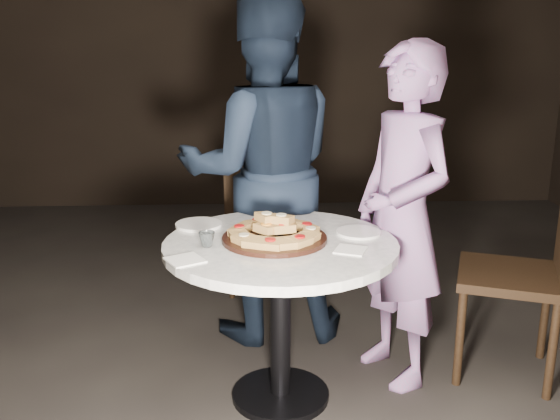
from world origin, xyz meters
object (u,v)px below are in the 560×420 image
(water_glass, at_px, (207,239))
(diner_navy, at_px, (262,171))
(chair_right, at_px, (535,263))
(chair_far, at_px, (259,221))
(diner_teal, at_px, (402,218))
(table, at_px, (281,272))
(focaccia_pile, at_px, (274,230))
(serving_board, at_px, (274,239))

(water_glass, distance_m, diner_navy, 0.81)
(water_glass, height_order, chair_right, chair_right)
(water_glass, xyz_separation_m, chair_far, (0.24, 1.30, -0.31))
(chair_far, relative_size, diner_navy, 0.46)
(diner_teal, bearing_deg, chair_right, 64.34)
(water_glass, height_order, diner_teal, diner_teal)
(water_glass, distance_m, chair_right, 1.58)
(water_glass, bearing_deg, chair_far, 79.41)
(table, relative_size, chair_right, 1.31)
(chair_right, xyz_separation_m, diner_teal, (-0.65, 0.04, 0.23))
(table, bearing_deg, diner_navy, 95.25)
(focaccia_pile, bearing_deg, serving_board, -70.31)
(focaccia_pile, bearing_deg, chair_far, 92.31)
(chair_right, distance_m, diner_teal, 0.69)
(table, relative_size, focaccia_pile, 3.25)
(focaccia_pile, relative_size, chair_right, 0.40)
(focaccia_pile, height_order, diner_teal, diner_teal)
(table, distance_m, water_glass, 0.37)
(serving_board, xyz_separation_m, chair_far, (-0.05, 1.24, -0.28))
(chair_far, xyz_separation_m, chair_right, (1.31, -1.09, 0.09))
(table, height_order, chair_far, chair_far)
(chair_far, distance_m, diner_teal, 1.28)
(table, height_order, diner_navy, diner_navy)
(water_glass, bearing_deg, focaccia_pile, 12.19)
(diner_navy, bearing_deg, table, 90.27)
(diner_teal, bearing_deg, table, -93.74)
(serving_board, distance_m, focaccia_pile, 0.04)
(serving_board, distance_m, diner_navy, 0.72)
(chair_right, distance_m, diner_navy, 1.45)
(diner_navy, bearing_deg, serving_board, 88.20)
(chair_right, height_order, diner_teal, diner_teal)
(diner_teal, bearing_deg, focaccia_pile, -95.34)
(diner_navy, xyz_separation_m, diner_teal, (0.65, -0.51, -0.12))
(chair_far, relative_size, diner_teal, 0.53)
(diner_navy, height_order, diner_teal, diner_navy)
(water_glass, height_order, diner_navy, diner_navy)
(focaccia_pile, distance_m, diner_navy, 0.71)
(water_glass, relative_size, chair_right, 0.07)
(focaccia_pile, xyz_separation_m, chair_far, (-0.05, 1.23, -0.32))
(diner_navy, bearing_deg, chair_far, -93.79)
(chair_far, distance_m, chair_right, 1.70)
(diner_navy, bearing_deg, water_glass, 66.55)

